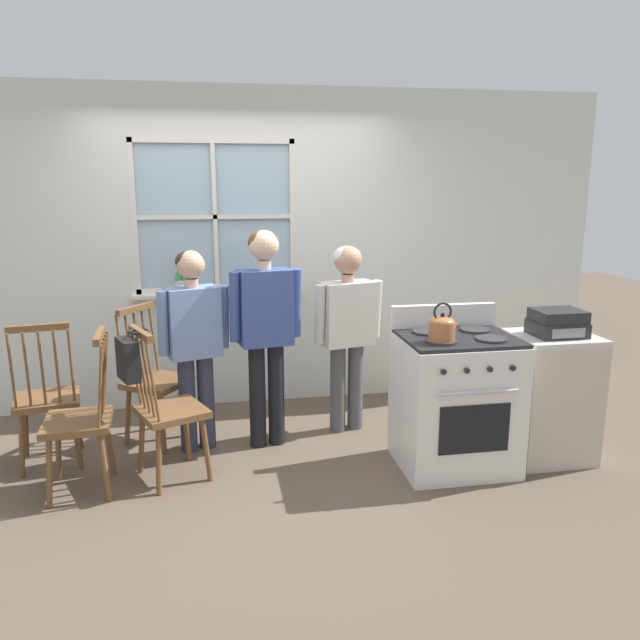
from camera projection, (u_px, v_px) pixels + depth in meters
The scene contains 15 objects.
ground_plane at pixel (256, 470), 4.27m from camera, with size 16.00×16.00×0.00m, color brown.
wall_back at pixel (242, 254), 5.33m from camera, with size 6.40×0.16×2.70m.
chair_by_window at pixel (168, 411), 4.07m from camera, with size 0.53×0.54×1.03m.
chair_near_wall at pixel (81, 421), 3.90m from camera, with size 0.43×0.44×1.03m.
chair_center_cluster at pixel (156, 381), 4.67m from camera, with size 0.57×0.57×1.03m.
chair_near_stove at pixel (47, 400), 4.27m from camera, with size 0.48×0.47×1.03m.
person_elderly_left at pixel (194, 333), 4.42m from camera, with size 0.52×0.31×1.47m.
person_teen_center at pixel (265, 317), 4.48m from camera, with size 0.54×0.27×1.60m.
person_adult_right at pixel (347, 320), 4.78m from camera, with size 0.56×0.30×1.46m.
stove at pixel (455, 400), 4.26m from camera, with size 0.76×0.68×1.08m.
kettle at pixel (442, 327), 3.98m from camera, with size 0.21×0.17×0.25m.
potted_plant at pixel (183, 282), 5.20m from camera, with size 0.14×0.14×0.37m.
handbag at pixel (128, 359), 3.86m from camera, with size 0.24×0.24×0.31m.
side_counter at pixel (550, 396), 4.40m from camera, with size 0.55×0.50×0.90m.
stereo at pixel (558, 323), 4.26m from camera, with size 0.34×0.29×0.18m.
Camera 1 is at (-0.26, -3.96, 1.95)m, focal length 35.00 mm.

